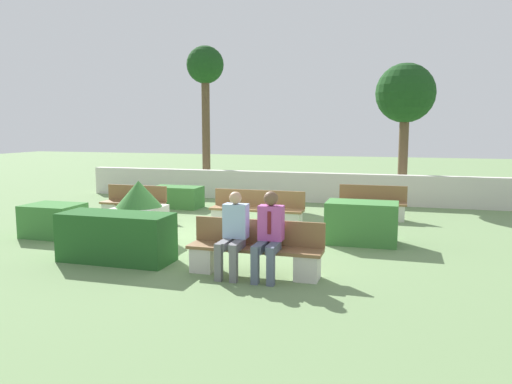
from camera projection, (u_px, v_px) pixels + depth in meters
ground_plane at (232, 236)px, 10.68m from camera, size 60.00×60.00×0.00m
perimeter_wall at (288, 187)px, 15.66m from camera, size 13.71×0.30×0.91m
bench_front at (255, 253)px, 7.86m from camera, size 2.15×0.49×0.85m
bench_left_side at (133, 207)px, 12.54m from camera, size 1.65×0.48×0.85m
bench_right_side at (372, 207)px, 12.55m from camera, size 1.69×0.49×0.85m
bench_back at (257, 213)px, 11.58m from camera, size 2.19×0.48×0.85m
person_seated_man at (269, 231)px, 7.60m from camera, size 0.38×0.63×1.34m
person_seated_woman at (233, 230)px, 7.76m from camera, size 0.38×0.63×1.31m
hedge_block_near_left at (362, 223)px, 9.95m from camera, size 1.40×0.80×0.84m
hedge_block_near_right at (177, 197)px, 14.38m from camera, size 1.41×0.75×0.61m
hedge_block_mid_left at (54, 220)px, 10.61m from camera, size 1.14×0.89×0.69m
hedge_block_mid_right at (116, 237)px, 8.62m from camera, size 1.97×0.76×0.84m
planter_corner_left at (139, 212)px, 9.91m from camera, size 0.91×0.91×1.27m
tree_leftmost at (205, 74)px, 17.36m from camera, size 1.30×1.30×5.11m
tree_center_left at (405, 95)px, 15.23m from camera, size 1.81×1.81×4.25m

